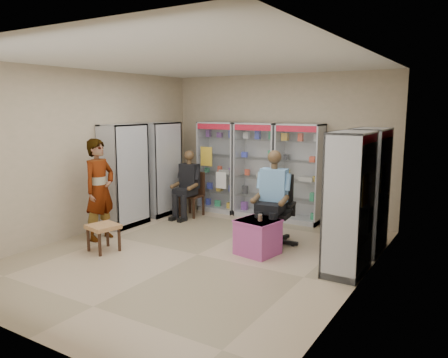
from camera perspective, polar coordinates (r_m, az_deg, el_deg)
The scene contains 18 objects.
floor at distance 7.08m, azimuth -3.47°, elevation -9.83°, with size 6.00×6.00×0.00m, color tan.
room_shell at distance 6.69m, azimuth -3.64°, elevation 6.30°, with size 5.02×6.02×3.01m.
cabinet_back_left at distance 9.77m, azimuth -0.60°, elevation 1.59°, with size 0.90×0.50×2.00m, color #AEB0B5.
cabinet_back_mid at distance 9.30m, azimuth 4.36°, elevation 1.17°, with size 0.90×0.50×2.00m, color #A9ACB0.
cabinet_back_right at distance 8.91m, azimuth 9.80°, elevation 0.70°, with size 0.90×0.50×2.00m, color silver.
cabinet_right_far at distance 7.37m, azimuth 18.33°, elevation -1.47°, with size 0.50×0.90×2.00m, color #A6A7AD.
cabinet_right_near at distance 6.32m, azimuth 16.01°, elevation -3.10°, with size 0.50×0.90×2.00m, color silver.
cabinet_left_far at distance 9.56m, azimuth -8.31°, elevation 1.32°, with size 0.50×0.90×2.00m, color #9EA1A5.
cabinet_left_near at distance 8.76m, azimuth -12.91°, elevation 0.44°, with size 0.50×0.90×2.00m, color silver.
wooden_chair at distance 9.40m, azimuth -4.26°, elevation -2.03°, with size 0.42×0.42×0.94m, color #321A13.
seated_customer at distance 9.32m, azimuth -4.46°, elevation -0.87°, with size 0.44×0.60×1.34m, color black, non-canonical shape.
office_chair at distance 7.49m, azimuth 6.70°, elevation -4.02°, with size 0.65×0.65×1.19m, color black.
seated_shopkeeper at distance 7.41m, azimuth 6.56°, elevation -2.88°, with size 0.50×0.69×1.52m, color #669BCB, non-canonical shape.
pink_trunk at distance 7.04m, azimuth 4.42°, elevation -7.56°, with size 0.58×0.56×0.56m, color #9E3F7E.
tea_glass at distance 6.89m, azimuth 4.73°, elevation -5.04°, with size 0.07×0.07×0.11m, color #4F2706.
woven_stool_a at distance 7.52m, azimuth 15.36°, elevation -7.27°, with size 0.43×0.43×0.43m, color olive.
woven_stool_b at distance 7.43m, azimuth -15.44°, elevation -7.42°, with size 0.44×0.44×0.44m, color olive.
standing_man at distance 7.96m, azimuth -15.94°, elevation -1.33°, with size 0.65×0.43×1.79m, color #979799.
Camera 1 is at (3.84, -5.46, 2.33)m, focal length 35.00 mm.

